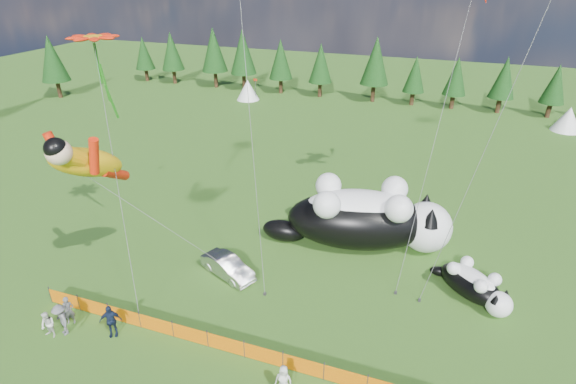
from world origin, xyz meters
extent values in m
plane|color=#113409|center=(0.00, 0.00, 0.00)|extent=(160.00, 160.00, 0.00)
cylinder|color=#262626|center=(-11.00, -3.00, 0.55)|extent=(0.06, 0.06, 1.10)
cylinder|color=#262626|center=(-9.00, -3.00, 0.55)|extent=(0.06, 0.06, 1.10)
cylinder|color=#262626|center=(-7.00, -3.00, 0.55)|extent=(0.06, 0.06, 1.10)
cylinder|color=#262626|center=(-5.00, -3.00, 0.55)|extent=(0.06, 0.06, 1.10)
cylinder|color=#262626|center=(-3.00, -3.00, 0.55)|extent=(0.06, 0.06, 1.10)
cylinder|color=#262626|center=(-1.00, -3.00, 0.55)|extent=(0.06, 0.06, 1.10)
cylinder|color=#262626|center=(1.00, -3.00, 0.55)|extent=(0.06, 0.06, 1.10)
cylinder|color=#262626|center=(3.00, -3.00, 0.55)|extent=(0.06, 0.06, 1.10)
cylinder|color=#262626|center=(5.00, -3.00, 0.55)|extent=(0.06, 0.06, 1.10)
cylinder|color=#262626|center=(7.00, -3.00, 0.55)|extent=(0.06, 0.06, 1.10)
cube|color=orange|center=(-10.00, -3.00, 0.50)|extent=(2.00, 0.04, 0.90)
cube|color=orange|center=(-8.00, -3.00, 0.50)|extent=(2.00, 0.04, 0.90)
cube|color=orange|center=(-6.00, -3.00, 0.50)|extent=(2.00, 0.04, 0.90)
cube|color=orange|center=(-4.00, -3.00, 0.50)|extent=(2.00, 0.04, 0.90)
cube|color=orange|center=(-2.00, -3.00, 0.50)|extent=(2.00, 0.04, 0.90)
cube|color=orange|center=(0.00, -3.00, 0.50)|extent=(2.00, 0.04, 0.90)
cube|color=orange|center=(2.00, -3.00, 0.50)|extent=(2.00, 0.04, 0.90)
cube|color=orange|center=(4.00, -3.00, 0.50)|extent=(2.00, 0.04, 0.90)
cube|color=orange|center=(6.00, -3.00, 0.50)|extent=(2.00, 0.04, 0.90)
ellipsoid|color=black|center=(4.12, 8.66, 1.91)|extent=(10.28, 6.46, 3.81)
ellipsoid|color=white|center=(4.12, 8.66, 2.86)|extent=(7.72, 4.70, 2.33)
sphere|color=white|center=(8.45, 9.65, 1.69)|extent=(3.39, 3.39, 3.39)
sphere|color=#DB5581|center=(9.85, 9.97, 1.69)|extent=(0.47, 0.47, 0.47)
ellipsoid|color=black|center=(-0.84, 7.52, 0.74)|extent=(3.22, 2.10, 1.48)
cone|color=black|center=(8.68, 8.66, 3.05)|extent=(1.19, 1.19, 1.19)
cone|color=black|center=(8.22, 10.64, 3.05)|extent=(1.19, 1.19, 1.19)
sphere|color=white|center=(6.08, 10.52, 3.70)|extent=(1.78, 1.78, 1.78)
sphere|color=white|center=(6.69, 7.83, 3.70)|extent=(1.78, 1.78, 1.78)
sphere|color=white|center=(1.75, 9.53, 3.70)|extent=(1.78, 1.78, 1.78)
sphere|color=white|center=(2.36, 6.84, 3.70)|extent=(1.78, 1.78, 1.78)
ellipsoid|color=black|center=(11.35, 5.57, 0.81)|extent=(4.30, 4.02, 1.61)
ellipsoid|color=white|center=(11.35, 5.57, 1.21)|extent=(3.20, 2.98, 0.99)
sphere|color=white|center=(12.80, 4.37, 0.72)|extent=(1.43, 1.43, 1.43)
sphere|color=#DB5581|center=(13.27, 3.98, 0.72)|extent=(0.20, 0.20, 0.20)
ellipsoid|color=black|center=(9.70, 6.94, 0.31)|extent=(1.37, 1.28, 0.63)
cone|color=black|center=(12.53, 4.04, 1.29)|extent=(0.50, 0.50, 0.50)
cone|color=black|center=(13.08, 4.70, 1.29)|extent=(0.50, 0.50, 0.50)
sphere|color=white|center=(12.48, 5.39, 1.57)|extent=(0.75, 0.75, 0.75)
sphere|color=white|center=(11.74, 4.49, 1.57)|extent=(0.75, 0.75, 0.75)
sphere|color=white|center=(11.03, 6.59, 1.57)|extent=(0.75, 0.75, 0.75)
sphere|color=white|center=(10.29, 5.69, 1.57)|extent=(0.75, 0.75, 0.75)
imported|color=#A8A9AD|center=(-2.66, 2.61, 0.63)|extent=(4.04, 2.73, 1.26)
imported|color=#58575C|center=(-8.77, -3.92, 0.83)|extent=(0.73, 0.65, 1.67)
imported|color=silver|center=(-9.01, -5.09, 0.77)|extent=(0.78, 0.49, 1.54)
imported|color=#131D35|center=(-6.05, -3.91, 0.94)|extent=(1.24, 1.03, 1.89)
imported|color=#58575C|center=(-8.51, -4.68, 0.92)|extent=(1.34, 1.09, 1.84)
imported|color=silver|center=(3.49, -4.27, 0.79)|extent=(0.83, 0.59, 1.58)
cylinder|color=#595959|center=(-5.37, 0.94, 4.22)|extent=(0.03, 0.03, 10.69)
cube|color=#262626|center=(-2.54, 2.95, 0.08)|extent=(0.15, 0.15, 0.16)
cylinder|color=#595959|center=(8.16, 9.31, 8.07)|extent=(0.03, 0.03, 18.84)
cube|color=#262626|center=(7.35, 4.28, 0.08)|extent=(0.15, 0.15, 0.16)
cylinder|color=#595959|center=(-7.19, -0.36, 7.01)|extent=(0.03, 0.03, 15.04)
cube|color=#262626|center=(-5.24, -2.75, 0.08)|extent=(0.15, 0.15, 0.16)
cube|color=#1F7C16|center=(-9.14, 2.04, 11.51)|extent=(0.19, 0.19, 4.14)
cylinder|color=#595959|center=(-1.37, 4.04, 8.86)|extent=(0.03, 0.03, 18.33)
cube|color=#262626|center=(0.18, 1.63, 0.08)|extent=(0.15, 0.15, 0.16)
cylinder|color=#595959|center=(10.73, 5.79, 9.43)|extent=(0.03, 0.03, 19.29)
cube|color=#262626|center=(8.71, 4.08, 0.08)|extent=(0.15, 0.15, 0.16)
camera|label=1|loc=(8.32, -17.31, 17.21)|focal=28.00mm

